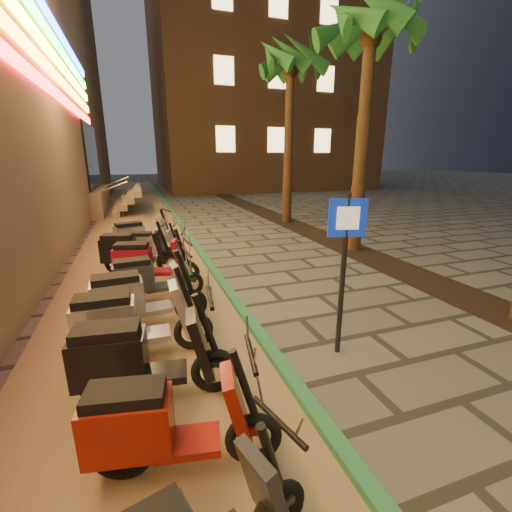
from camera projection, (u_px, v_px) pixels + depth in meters
name	position (u px, v px, depth m)	size (l,w,h in m)	color
ground	(472.00, 484.00, 2.98)	(120.00, 120.00, 0.00)	#474442
parking_strip	(139.00, 244.00, 11.23)	(3.40, 60.00, 0.01)	#8C7251
green_curb	(191.00, 238.00, 11.75)	(0.18, 60.00, 0.10)	#2A7047
planting_strip	(400.00, 269.00, 8.64)	(1.20, 40.00, 0.02)	black
apartment_block	(255.00, 47.00, 31.37)	(18.00, 16.06, 25.00)	brown
palm_c	(371.00, 37.00, 8.87)	(2.97, 3.02, 6.91)	#472D19
palm_d	(290.00, 72.00, 13.34)	(2.97, 3.02, 7.16)	#472D19
pedestrian_sign	(345.00, 254.00, 4.58)	(0.49, 0.17, 2.30)	black
scooter_5	(161.00, 425.00, 2.93)	(1.71, 0.75, 1.20)	black
scooter_6	(136.00, 359.00, 3.83)	(1.84, 0.73, 1.29)	black
scooter_7	(128.00, 323.00, 4.65)	(1.85, 0.65, 1.31)	black
scooter_8	(137.00, 298.00, 5.48)	(1.83, 0.64, 1.29)	black
scooter_9	(148.00, 278.00, 6.50)	(1.71, 0.61, 1.20)	black
scooter_10	(146.00, 262.00, 7.39)	(1.81, 0.87, 1.27)	black
scooter_11	(131.00, 252.00, 8.19)	(1.82, 0.90, 1.28)	black
scooter_12	(150.00, 245.00, 9.19)	(1.50, 0.71, 1.06)	black
scooter_13	(140.00, 236.00, 9.78)	(1.81, 0.95, 1.28)	black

